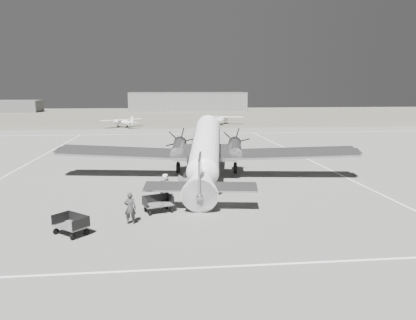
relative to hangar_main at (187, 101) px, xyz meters
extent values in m
plane|color=slate|center=(-5.00, -120.00, -3.30)|extent=(260.00, 260.00, 0.00)
cube|color=white|center=(-5.00, -134.00, -3.29)|extent=(60.00, 0.15, 0.01)
cube|color=white|center=(7.00, -120.00, -3.29)|extent=(0.15, 80.00, 0.01)
cube|color=white|center=(-23.00, -110.00, -3.29)|extent=(0.15, 60.00, 0.01)
cube|color=white|center=(-5.00, -80.00, -3.29)|extent=(90.00, 0.15, 0.01)
cube|color=#5D5B4E|center=(-5.00, -25.00, -3.30)|extent=(260.00, 90.00, 0.01)
cube|color=slate|center=(0.00, 0.00, -0.30)|extent=(42.00, 14.00, 6.00)
cube|color=#515151|center=(0.00, 0.00, 3.00)|extent=(42.00, 14.00, 0.60)
cube|color=#515151|center=(-60.00, -5.00, -1.30)|extent=(18.00, 10.00, 4.00)
imported|color=#323232|center=(-10.84, -127.74, -2.37)|extent=(0.71, 0.49, 1.87)
imported|color=#AFAFAD|center=(-8.92, -123.13, -2.49)|extent=(0.64, 0.81, 1.62)
imported|color=beige|center=(-8.80, -122.28, -2.42)|extent=(0.83, 1.00, 1.75)
camera|label=1|loc=(-8.83, -150.41, 4.32)|focal=35.00mm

